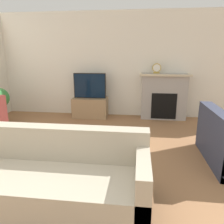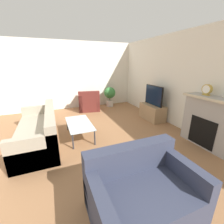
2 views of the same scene
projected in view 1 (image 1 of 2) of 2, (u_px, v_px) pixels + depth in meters
wall_back at (111, 65)px, 5.79m from camera, size 8.91×0.06×2.70m
fireplace at (164, 95)px, 5.60m from camera, size 1.25×0.44×1.16m
tv_stand at (90, 108)px, 5.80m from camera, size 0.90×0.47×0.52m
tv at (90, 86)px, 5.64m from camera, size 0.83×0.06×0.64m
couch_sectional at (47, 180)px, 2.40m from camera, size 2.23×0.86×0.82m
coffee_table at (76, 142)px, 3.28m from camera, size 1.17×0.58×0.39m
mantel_clock at (157, 68)px, 5.45m from camera, size 0.22×0.07×0.25m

